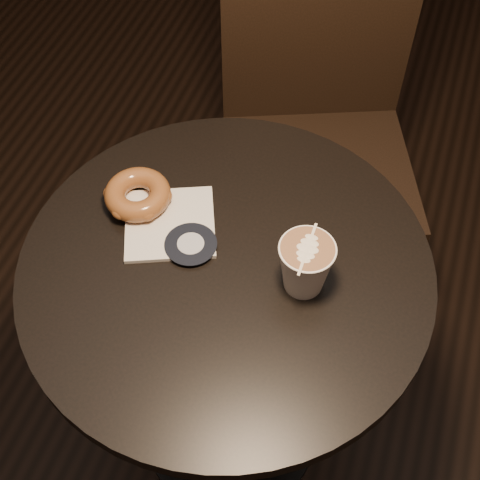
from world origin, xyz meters
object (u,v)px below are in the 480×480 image
Objects in this scene: cafe_table at (228,322)px; pastry_bag at (170,224)px; latte_cup at (305,267)px; doughnut at (138,194)px; chair at (318,104)px.

pastry_bag is at bearing 159.19° from cafe_table.
cafe_table is at bearing -178.45° from latte_cup.
doughnut is 0.33m from latte_cup.
pastry_bag is at bearing -126.84° from chair.
doughnut is (-0.07, 0.03, 0.02)m from pastry_bag.
latte_cup reaches higher than doughnut.
doughnut reaches higher than pastry_bag.
pastry_bag is 0.26m from latte_cup.
cafe_table is 0.30m from doughnut.
cafe_table is 0.58m from chair.
cafe_table is at bearing -20.62° from doughnut.
latte_cup is (0.32, -0.07, 0.02)m from doughnut.
cafe_table is 4.87× the size of pastry_bag.
latte_cup reaches higher than pastry_bag.
cafe_table is 6.38× the size of doughnut.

